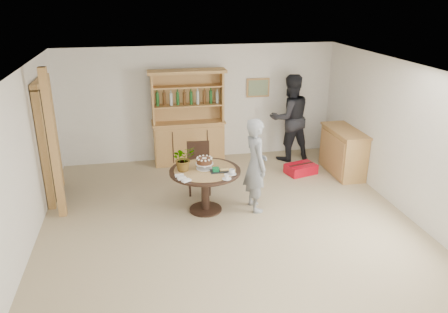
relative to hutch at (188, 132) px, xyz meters
The scene contains 17 objects.
ground 3.33m from the hutch, 84.71° to the right, with size 7.00×7.00×0.00m, color tan.
room_shell 3.41m from the hutch, 84.65° to the right, with size 6.04×7.04×2.52m.
doorway 2.94m from the hutch, 154.78° to the right, with size 0.13×1.10×2.18m.
pine_post 3.20m from the hutch, 139.62° to the right, with size 0.12×0.12×2.50m, color tan.
hutch is the anchor object (origin of this frame).
sideboard 3.29m from the hutch, 22.21° to the right, with size 0.54×1.26×0.94m.
dining_table 2.33m from the hutch, 90.05° to the right, with size 1.20×1.20×0.76m.
dining_chair 1.51m from the hutch, 89.80° to the right, with size 0.46×0.46×0.95m.
birthday_cake 2.29m from the hutch, 90.05° to the right, with size 0.30×0.30×0.20m.
flower_vase 2.32m from the hutch, 98.78° to the right, with size 0.38×0.33×0.42m, color #3F7233.
gift_tray 2.46m from the hutch, 85.05° to the right, with size 0.30×0.20×0.08m.
coffee_cup_a 2.64m from the hutch, 81.33° to the right, with size 0.15×0.15×0.09m.
coffee_cup_b 2.79m from the hutch, 84.29° to the right, with size 0.15×0.15×0.08m.
napkins 2.68m from the hutch, 98.86° to the right, with size 0.24×0.33×0.03m.
teen_boy 2.58m from the hutch, 70.76° to the right, with size 0.59×0.39×1.63m, color gray.
adult_person 2.24m from the hutch, ahead, with size 0.93×0.72×1.91m, color black.
red_suitcase 2.53m from the hutch, 27.02° to the right, with size 0.68×0.54×0.21m.
Camera 1 is at (-1.30, -5.77, 3.58)m, focal length 35.00 mm.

